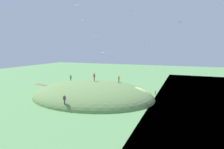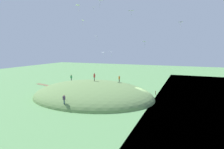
% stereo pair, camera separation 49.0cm
% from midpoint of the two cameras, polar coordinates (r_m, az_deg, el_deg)
% --- Properties ---
extents(ground_plane, '(160.00, 160.00, 0.00)m').
position_cam_midpoint_polar(ground_plane, '(40.35, 9.38, -7.15)').
color(ground_plane, '#5D9256').
extents(grass_hill, '(26.71, 21.06, 6.67)m').
position_cam_midpoint_polar(grass_hill, '(41.48, -5.54, -6.67)').
color(grass_hill, '#678A4F').
rests_on(grass_hill, ground_plane).
extents(dirt_path, '(14.45, 4.56, 0.04)m').
position_cam_midpoint_polar(dirt_path, '(54.37, -17.13, -3.47)').
color(dirt_path, brown).
rests_on(dirt_path, ground_plane).
extents(person_on_hilltop, '(0.55, 0.55, 1.78)m').
position_cam_midpoint_polar(person_on_hilltop, '(40.97, -5.00, -0.47)').
color(person_on_hilltop, '#322F27').
rests_on(person_on_hilltop, grass_hill).
extents(person_with_child, '(0.42, 0.42, 1.69)m').
position_cam_midpoint_polar(person_with_child, '(46.48, 2.50, -1.06)').
color(person_with_child, '#352F29').
rests_on(person_with_child, grass_hill).
extents(person_near_shore, '(0.67, 0.67, 1.80)m').
position_cam_midpoint_polar(person_near_shore, '(49.64, -11.89, -0.81)').
color(person_near_shore, '#332D37').
rests_on(person_near_shore, grass_hill).
extents(person_walking_path, '(0.65, 0.65, 1.56)m').
position_cam_midpoint_polar(person_walking_path, '(32.86, -13.84, -7.00)').
color(person_walking_path, '#1E354A').
rests_on(person_walking_path, grass_hill).
extents(kite_1, '(1.18, 1.26, 1.60)m').
position_cam_midpoint_polar(kite_1, '(47.01, 9.91, 9.76)').
color(kite_1, white).
extents(kite_2, '(1.44, 1.38, 1.47)m').
position_cam_midpoint_polar(kite_2, '(50.17, -9.98, 19.86)').
color(kite_2, white).
extents(kite_3, '(0.88, 0.80, 1.66)m').
position_cam_midpoint_polar(kite_3, '(52.43, -8.48, 15.77)').
color(kite_3, silver).
extents(kite_4, '(1.03, 0.82, 1.67)m').
position_cam_midpoint_polar(kite_4, '(46.20, 20.29, 14.53)').
color(kite_4, white).
extents(kite_5, '(0.83, 0.74, 1.11)m').
position_cam_midpoint_polar(kite_5, '(28.82, -2.90, 21.53)').
color(kite_5, white).
extents(kite_6, '(0.66, 0.84, 1.26)m').
position_cam_midpoint_polar(kite_6, '(47.18, -4.56, 11.40)').
color(kite_6, white).
extents(kite_7, '(1.00, 1.21, 1.17)m').
position_cam_midpoint_polar(kite_7, '(45.35, -0.05, 6.80)').
color(kite_7, white).
extents(kite_8, '(1.35, 1.09, 1.31)m').
position_cam_midpoint_polar(kite_8, '(44.84, 6.13, 18.55)').
color(kite_8, silver).
extents(kite_9, '(1.30, 1.02, 1.27)m').
position_cam_midpoint_polar(kite_9, '(55.60, -5.18, 19.59)').
color(kite_9, white).
extents(kite_10, '(0.87, 0.61, 1.77)m').
position_cam_midpoint_polar(kite_10, '(50.17, -2.38, 6.56)').
color(kite_10, white).
extents(mooring_post, '(0.14, 0.14, 0.89)m').
position_cam_midpoint_polar(mooring_post, '(43.95, 13.31, -5.41)').
color(mooring_post, brown).
rests_on(mooring_post, ground_plane).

